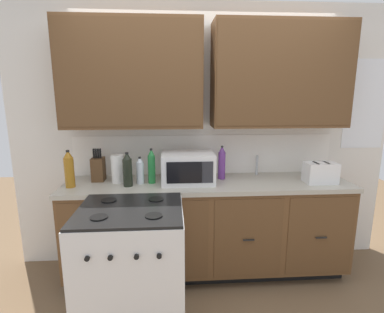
{
  "coord_description": "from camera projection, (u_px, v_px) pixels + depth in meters",
  "views": [
    {
      "loc": [
        -0.33,
        -2.36,
        1.74
      ],
      "look_at": [
        -0.15,
        0.27,
        1.19
      ],
      "focal_mm": 27.71,
      "sensor_mm": 36.0,
      "label": 1
    }
  ],
  "objects": [
    {
      "name": "ground_plane",
      "position": [
        210.0,
        290.0,
        2.68
      ],
      "size": [
        8.0,
        8.0,
        0.0
      ],
      "primitive_type": "plane",
      "color": "brown"
    },
    {
      "name": "wall_unit",
      "position": [
        206.0,
        101.0,
        2.82
      ],
      "size": [
        3.82,
        0.4,
        2.6
      ],
      "color": "white",
      "rests_on": "ground_plane"
    },
    {
      "name": "counter_run",
      "position": [
        207.0,
        227.0,
        2.87
      ],
      "size": [
        2.65,
        0.64,
        0.94
      ],
      "color": "black",
      "rests_on": "ground_plane"
    },
    {
      "name": "stove_range",
      "position": [
        132.0,
        267.0,
        2.22
      ],
      "size": [
        0.76,
        0.68,
        0.95
      ],
      "color": "white",
      "rests_on": "ground_plane"
    },
    {
      "name": "microwave",
      "position": [
        188.0,
        167.0,
        2.74
      ],
      "size": [
        0.48,
        0.37,
        0.28
      ],
      "color": "white",
      "rests_on": "counter_run"
    },
    {
      "name": "toaster",
      "position": [
        320.0,
        173.0,
        2.73
      ],
      "size": [
        0.28,
        0.18,
        0.19
      ],
      "color": "white",
      "rests_on": "counter_run"
    },
    {
      "name": "knife_block",
      "position": [
        98.0,
        169.0,
        2.79
      ],
      "size": [
        0.11,
        0.14,
        0.31
      ],
      "color": "#52361E",
      "rests_on": "counter_run"
    },
    {
      "name": "sink_faucet",
      "position": [
        257.0,
        165.0,
        3.0
      ],
      "size": [
        0.02,
        0.02,
        0.2
      ],
      "primitive_type": "cylinder",
      "color": "#B2B5BA",
      "rests_on": "counter_run"
    },
    {
      "name": "paper_towel_roll",
      "position": [
        118.0,
        169.0,
        2.73
      ],
      "size": [
        0.12,
        0.12,
        0.26
      ],
      "primitive_type": "cylinder",
      "color": "white",
      "rests_on": "counter_run"
    },
    {
      "name": "bottle_dark",
      "position": [
        127.0,
        170.0,
        2.62
      ],
      "size": [
        0.08,
        0.08,
        0.31
      ],
      "color": "black",
      "rests_on": "counter_run"
    },
    {
      "name": "bottle_violet",
      "position": [
        222.0,
        163.0,
        2.85
      ],
      "size": [
        0.07,
        0.07,
        0.32
      ],
      "color": "#663384",
      "rests_on": "counter_run"
    },
    {
      "name": "bottle_green",
      "position": [
        152.0,
        166.0,
        2.71
      ],
      "size": [
        0.07,
        0.07,
        0.32
      ],
      "color": "#237A38",
      "rests_on": "counter_run"
    },
    {
      "name": "bottle_amber",
      "position": [
        69.0,
        169.0,
        2.59
      ],
      "size": [
        0.08,
        0.08,
        0.33
      ],
      "color": "#9E6619",
      "rests_on": "counter_run"
    },
    {
      "name": "bottle_clear",
      "position": [
        140.0,
        171.0,
        2.7
      ],
      "size": [
        0.07,
        0.07,
        0.25
      ],
      "color": "silver",
      "rests_on": "counter_run"
    }
  ]
}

